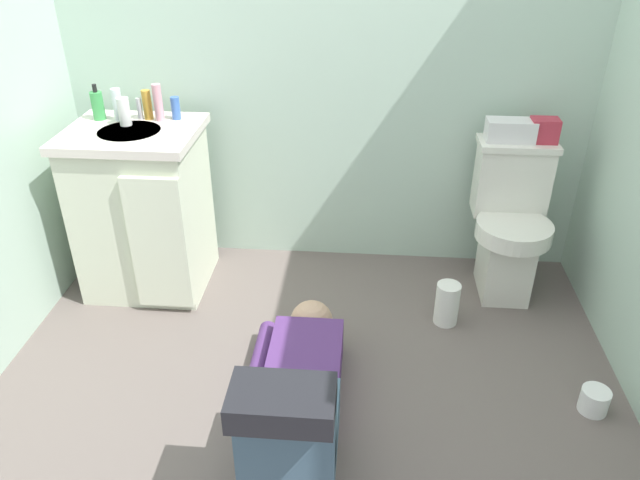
{
  "coord_description": "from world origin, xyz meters",
  "views": [
    {
      "loc": [
        0.21,
        -1.83,
        1.76
      ],
      "look_at": [
        0.02,
        0.42,
        0.45
      ],
      "focal_mm": 34.04,
      "sensor_mm": 36.0,
      "label": 1
    }
  ],
  "objects": [
    {
      "name": "ground_plane",
      "position": [
        0.0,
        0.0,
        -0.02
      ],
      "size": [
        3.06,
        3.13,
        0.04
      ],
      "primitive_type": "cube",
      "color": "#665A56"
    },
    {
      "name": "wall_back",
      "position": [
        0.0,
        1.1,
        1.2
      ],
      "size": [
        2.72,
        0.08,
        2.4
      ],
      "primitive_type": "cube",
      "color": "#ACC7B5",
      "rests_on": "ground_plane"
    },
    {
      "name": "toilet",
      "position": [
        0.9,
        0.8,
        0.37
      ],
      "size": [
        0.36,
        0.46,
        0.75
      ],
      "color": "silver",
      "rests_on": "ground_plane"
    },
    {
      "name": "vanity_cabinet",
      "position": [
        -0.86,
        0.71,
        0.42
      ],
      "size": [
        0.6,
        0.53,
        0.82
      ],
      "color": "silver",
      "rests_on": "ground_plane"
    },
    {
      "name": "faucet",
      "position": [
        -0.86,
        0.85,
        0.87
      ],
      "size": [
        0.02,
        0.02,
        0.1
      ],
      "primitive_type": "cylinder",
      "color": "silver",
      "rests_on": "vanity_cabinet"
    },
    {
      "name": "person_plumber",
      "position": [
        -0.01,
        -0.2,
        0.18
      ],
      "size": [
        0.39,
        1.06,
        0.52
      ],
      "color": "#512D6B",
      "rests_on": "ground_plane"
    },
    {
      "name": "tissue_box",
      "position": [
        0.86,
        0.89,
        0.8
      ],
      "size": [
        0.22,
        0.11,
        0.1
      ],
      "primitive_type": "cube",
      "color": "silver",
      "rests_on": "toilet"
    },
    {
      "name": "toiletry_bag",
      "position": [
        1.01,
        0.89,
        0.81
      ],
      "size": [
        0.12,
        0.09,
        0.11
      ],
      "primitive_type": "cube",
      "color": "#B22D3F",
      "rests_on": "toilet"
    },
    {
      "name": "soap_dispenser",
      "position": [
        -1.05,
        0.83,
        0.89
      ],
      "size": [
        0.06,
        0.06,
        0.17
      ],
      "color": "green",
      "rests_on": "vanity_cabinet"
    },
    {
      "name": "bottle_clear",
      "position": [
        -0.95,
        0.83,
        0.89
      ],
      "size": [
        0.04,
        0.04,
        0.15
      ],
      "primitive_type": "cylinder",
      "color": "silver",
      "rests_on": "vanity_cabinet"
    },
    {
      "name": "bottle_white",
      "position": [
        -0.9,
        0.76,
        0.88
      ],
      "size": [
        0.05,
        0.05,
        0.13
      ],
      "primitive_type": "cylinder",
      "color": "white",
      "rests_on": "vanity_cabinet"
    },
    {
      "name": "bottle_amber",
      "position": [
        -0.82,
        0.86,
        0.89
      ],
      "size": [
        0.04,
        0.04,
        0.14
      ],
      "primitive_type": "cylinder",
      "color": "gold",
      "rests_on": "vanity_cabinet"
    },
    {
      "name": "bottle_pink",
      "position": [
        -0.76,
        0.84,
        0.91
      ],
      "size": [
        0.04,
        0.04,
        0.17
      ],
      "primitive_type": "cylinder",
      "color": "pink",
      "rests_on": "vanity_cabinet"
    },
    {
      "name": "bottle_blue",
      "position": [
        -0.69,
        0.87,
        0.87
      ],
      "size": [
        0.04,
        0.04,
        0.11
      ],
      "primitive_type": "cylinder",
      "color": "#3B63B1",
      "rests_on": "vanity_cabinet"
    },
    {
      "name": "paper_towel_roll",
      "position": [
        0.6,
        0.48,
        0.1
      ],
      "size": [
        0.11,
        0.11,
        0.21
      ],
      "primitive_type": "cylinder",
      "color": "white",
      "rests_on": "ground_plane"
    },
    {
      "name": "toilet_paper_roll",
      "position": [
        1.12,
        -0.03,
        0.05
      ],
      "size": [
        0.11,
        0.11,
        0.1
      ],
      "primitive_type": "cylinder",
      "color": "white",
      "rests_on": "ground_plane"
    }
  ]
}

